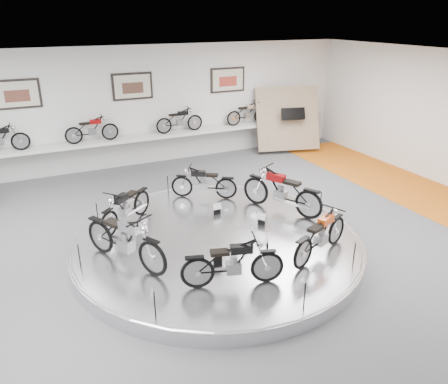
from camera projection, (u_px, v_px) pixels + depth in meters
name	position (u px, v px, depth m)	size (l,w,h in m)	color
floor	(223.00, 255.00, 9.60)	(16.00, 16.00, 0.00)	#525255
ceiling	(223.00, 67.00, 8.09)	(16.00, 16.00, 0.00)	white
wall_back	(134.00, 107.00, 14.69)	(16.00, 16.00, 0.00)	white
orange_carpet_strip	(440.00, 202.00, 12.32)	(2.40, 12.60, 0.01)	#B95A09
dado_band	(137.00, 149.00, 15.22)	(15.68, 0.04, 1.10)	#BCBCBA
display_platform	(217.00, 243.00, 9.80)	(6.40, 6.40, 0.30)	silver
platform_rim	(217.00, 238.00, 9.75)	(6.40, 6.40, 0.10)	#B2B2BA
shelf	(138.00, 138.00, 14.82)	(11.00, 0.55, 0.10)	silver
poster_left	(17.00, 94.00, 12.99)	(1.35, 0.06, 0.88)	beige
poster_center	(133.00, 86.00, 14.39)	(1.35, 0.06, 0.88)	beige
poster_right	(228.00, 80.00, 15.79)	(1.35, 0.06, 0.88)	beige
display_panel	(288.00, 119.00, 16.46)	(2.40, 0.12, 2.40)	#9B8465
shelf_bike_b	(92.00, 131.00, 14.06)	(1.22, 0.42, 0.73)	maroon
shelf_bike_c	(180.00, 122.00, 15.26)	(1.22, 0.42, 0.73)	black
shelf_bike_d	(247.00, 115.00, 16.34)	(1.22, 0.42, 0.73)	#A5A5AA
bike_a	(282.00, 191.00, 10.82)	(1.89, 0.67, 1.11)	maroon
bike_b	(204.00, 182.00, 11.66)	(1.51, 0.53, 0.89)	black
bike_c	(126.00, 207.00, 10.12)	(1.61, 0.57, 0.95)	black
bike_d	(125.00, 239.00, 8.52)	(1.86, 0.66, 1.10)	#A5A5AA
bike_e	(233.00, 262.00, 7.85)	(1.61, 0.57, 0.95)	black
bike_f	(321.00, 235.00, 8.83)	(1.64, 0.58, 0.96)	#B73D0D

